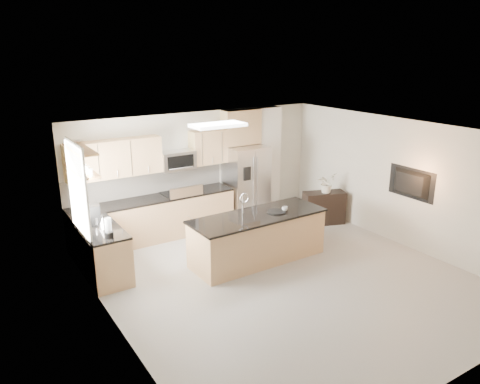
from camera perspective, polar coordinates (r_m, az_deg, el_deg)
floor at (r=8.52m, az=5.40°, el=-10.40°), size 6.50×6.50×0.00m
ceiling at (r=7.67m, az=5.94°, el=7.10°), size 6.00×6.50×0.02m
wall_back at (r=10.63m, az=-5.17°, el=2.76°), size 6.00×0.02×2.60m
wall_front at (r=6.01m, az=25.39°, el=-10.55°), size 6.00×0.02×2.60m
wall_left at (r=6.69m, az=-15.20°, el=-6.59°), size 0.02×6.50×2.60m
wall_right at (r=10.06m, az=19.26°, el=1.02°), size 0.02×6.50×2.60m
back_counter at (r=10.11m, az=-10.38°, el=-3.13°), size 3.55×0.66×1.44m
left_counter at (r=8.74m, az=-16.48°, el=-6.97°), size 0.66×1.50×0.92m
range at (r=10.34m, az=-7.16°, el=-2.53°), size 0.76×0.64×1.14m
upper_cabinets at (r=9.85m, az=-11.56°, el=4.46°), size 3.50×0.33×0.75m
microwave at (r=10.12m, az=-7.70°, el=3.86°), size 0.76×0.40×0.40m
refrigerator at (r=10.94m, az=0.72°, el=1.02°), size 0.92×0.78×1.78m
partition_column at (r=11.43m, az=3.31°, el=3.82°), size 0.60×0.30×2.60m
window at (r=8.28m, az=-19.17°, el=0.20°), size 0.04×1.15×1.65m
shelf_lower at (r=8.32m, az=-18.69°, el=2.48°), size 0.30×1.20×0.04m
shelf_upper at (r=8.24m, az=-18.93°, el=4.97°), size 0.30×1.20×0.04m
ceiling_fixture at (r=8.77m, az=-2.70°, el=8.15°), size 1.00×0.50×0.06m
island at (r=8.98m, az=2.17°, el=-5.55°), size 2.68×1.01×1.35m
credenza at (r=11.03m, az=10.19°, el=-1.90°), size 1.03×0.70×0.76m
cup at (r=9.05m, az=5.49°, el=-2.05°), size 0.14×0.14×0.09m
platter at (r=8.97m, az=4.44°, el=-2.41°), size 0.46×0.46×0.02m
blender at (r=8.03m, az=-15.74°, el=-4.38°), size 0.15×0.15×0.34m
kettle at (r=8.49m, az=-16.35°, el=-3.57°), size 0.19×0.19×0.24m
coffee_maker at (r=8.67m, az=-17.29°, el=-2.74°), size 0.24×0.27×0.36m
bowl at (r=8.61m, az=-19.63°, el=5.79°), size 0.43×0.43×0.08m
flower_vase at (r=10.82m, az=10.54°, el=1.69°), size 0.72×0.66×0.68m
television at (r=9.86m, az=19.86°, el=0.95°), size 0.14×1.08×0.62m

